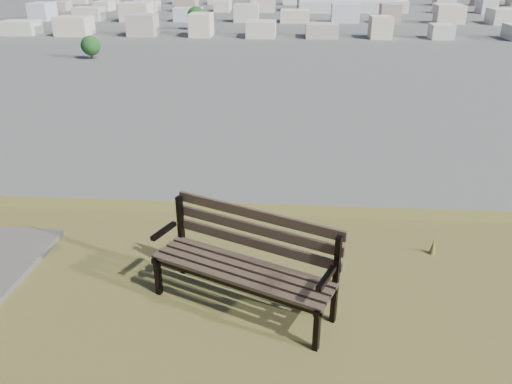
{
  "coord_description": "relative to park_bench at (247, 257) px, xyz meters",
  "views": [
    {
      "loc": [
        0.72,
        -1.81,
        28.08
      ],
      "look_at": [
        0.31,
        4.08,
        25.3
      ],
      "focal_mm": 35.0,
      "sensor_mm": 36.0,
      "label": 1
    }
  ],
  "objects": [
    {
      "name": "park_bench",
      "position": [
        0.0,
        0.0,
        0.0
      ],
      "size": [
        1.84,
        1.24,
        0.92
      ],
      "rotation": [
        0.0,
        0.0,
        -0.42
      ],
      "color": "#473829",
      "rests_on": "hilltop_mesa"
    },
    {
      "name": "city_trees",
      "position": [
        -26.75,
        316.83,
        -20.69
      ],
      "size": [
        406.52,
        387.2,
        9.98
      ],
      "color": "#38241C",
      "rests_on": "ground"
    },
    {
      "name": "arena",
      "position": [
        30.28,
        301.18,
        -20.21
      ],
      "size": [
        54.31,
        24.77,
        22.55
      ],
      "rotation": [
        0.0,
        0.0,
        0.04
      ],
      "color": "#B4B5B0",
      "rests_on": "ground"
    }
  ]
}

